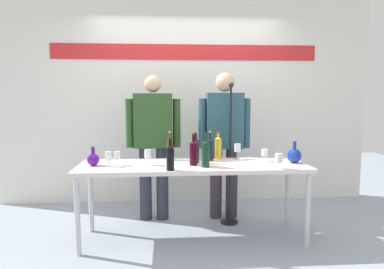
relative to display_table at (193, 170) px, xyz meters
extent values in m
plane|color=#95A0B0|center=(0.00, 0.00, -0.72)|extent=(10.00, 10.00, 0.00)
cube|color=white|center=(0.00, 1.37, 0.78)|extent=(5.02, 0.10, 3.00)
cube|color=red|center=(0.00, 1.31, 1.31)|extent=(3.52, 0.01, 0.20)
cube|color=silver|center=(0.00, 0.00, 0.04)|extent=(2.27, 0.66, 0.04)
cylinder|color=silver|center=(-1.07, -0.28, -0.35)|extent=(0.05, 0.05, 0.74)
cylinder|color=silver|center=(1.07, -0.28, -0.35)|extent=(0.05, 0.05, 0.74)
cylinder|color=silver|center=(-1.07, 0.28, -0.35)|extent=(0.05, 0.05, 0.74)
cylinder|color=silver|center=(1.07, 0.28, -0.35)|extent=(0.05, 0.05, 0.74)
sphere|color=#511188|center=(-0.98, 0.00, 0.12)|extent=(0.12, 0.12, 0.12)
cylinder|color=#511188|center=(-0.98, 0.00, 0.21)|extent=(0.04, 0.04, 0.08)
sphere|color=navy|center=(1.03, 0.00, 0.14)|extent=(0.15, 0.15, 0.15)
cylinder|color=navy|center=(1.03, 0.00, 0.24)|extent=(0.04, 0.04, 0.08)
cylinder|color=#2C2E3A|center=(-0.51, 0.62, -0.29)|extent=(0.14, 0.14, 0.86)
cylinder|color=#2C2E3A|center=(-0.32, 0.62, -0.29)|extent=(0.14, 0.14, 0.86)
cube|color=#2A4C25|center=(-0.41, 0.62, 0.46)|extent=(0.44, 0.22, 0.62)
cylinder|color=#2A4C25|center=(-0.68, 0.62, 0.42)|extent=(0.09, 0.09, 0.56)
cylinder|color=#2A4C25|center=(-0.14, 0.62, 0.42)|extent=(0.09, 0.09, 0.56)
sphere|color=#DAAE89|center=(-0.41, 0.62, 0.87)|extent=(0.19, 0.19, 0.19)
cylinder|color=#352D33|center=(0.32, 0.62, -0.30)|extent=(0.14, 0.14, 0.84)
cylinder|color=#352D33|center=(0.51, 0.62, -0.30)|extent=(0.14, 0.14, 0.84)
cube|color=#28505E|center=(0.41, 0.62, 0.45)|extent=(0.42, 0.22, 0.65)
cylinder|color=#28505E|center=(0.15, 0.62, 0.42)|extent=(0.09, 0.09, 0.58)
cylinder|color=#28505E|center=(0.67, 0.62, 0.42)|extent=(0.09, 0.09, 0.58)
sphere|color=#D2AB8C|center=(0.41, 0.62, 0.89)|extent=(0.22, 0.22, 0.22)
cylinder|color=black|center=(0.00, -0.05, 0.17)|extent=(0.07, 0.07, 0.22)
cone|color=black|center=(0.00, -0.05, 0.29)|extent=(0.07, 0.07, 0.03)
cylinder|color=black|center=(0.00, -0.05, 0.32)|extent=(0.03, 0.03, 0.08)
cylinder|color=black|center=(0.00, -0.05, 0.37)|extent=(0.03, 0.03, 0.02)
cylinder|color=gold|center=(0.29, 0.25, 0.17)|extent=(0.07, 0.07, 0.22)
cone|color=gold|center=(0.29, 0.25, 0.30)|extent=(0.07, 0.07, 0.03)
cylinder|color=gold|center=(0.29, 0.25, 0.31)|extent=(0.03, 0.03, 0.06)
cylinder|color=#AA1917|center=(0.29, 0.25, 0.35)|extent=(0.03, 0.03, 0.02)
cylinder|color=black|center=(0.05, 0.21, 0.17)|extent=(0.06, 0.06, 0.21)
cone|color=black|center=(0.05, 0.21, 0.28)|extent=(0.06, 0.06, 0.03)
cylinder|color=black|center=(0.05, 0.21, 0.30)|extent=(0.02, 0.02, 0.07)
cylinder|color=gold|center=(0.05, 0.21, 0.34)|extent=(0.03, 0.03, 0.02)
cylinder|color=black|center=(0.19, 0.20, 0.17)|extent=(0.07, 0.07, 0.21)
cone|color=black|center=(0.19, 0.20, 0.28)|extent=(0.07, 0.07, 0.03)
cylinder|color=black|center=(0.19, 0.20, 0.31)|extent=(0.02, 0.02, 0.08)
cylinder|color=gold|center=(0.19, 0.20, 0.36)|extent=(0.03, 0.03, 0.02)
cylinder|color=#48320C|center=(-0.23, 0.25, 0.17)|extent=(0.07, 0.07, 0.21)
cone|color=#48320C|center=(-0.23, 0.25, 0.29)|extent=(0.07, 0.07, 0.03)
cylinder|color=#48320C|center=(-0.23, 0.25, 0.31)|extent=(0.02, 0.02, 0.07)
cylinder|color=gold|center=(-0.23, 0.25, 0.36)|extent=(0.03, 0.03, 0.02)
cylinder|color=#11321F|center=(0.11, -0.14, 0.18)|extent=(0.07, 0.07, 0.23)
cone|color=#11321F|center=(0.11, -0.14, 0.31)|extent=(0.07, 0.07, 0.03)
cylinder|color=#11321F|center=(0.11, -0.14, 0.34)|extent=(0.03, 0.03, 0.09)
cylinder|color=black|center=(0.11, -0.14, 0.39)|extent=(0.03, 0.03, 0.02)
cylinder|color=black|center=(0.03, 0.06, 0.17)|extent=(0.07, 0.07, 0.21)
cone|color=black|center=(0.03, 0.06, 0.28)|extent=(0.07, 0.07, 0.03)
cylinder|color=black|center=(0.03, 0.06, 0.31)|extent=(0.03, 0.03, 0.09)
cylinder|color=black|center=(0.03, 0.06, 0.36)|extent=(0.03, 0.03, 0.02)
cylinder|color=black|center=(-0.23, -0.27, 0.17)|extent=(0.07, 0.07, 0.21)
cone|color=black|center=(-0.23, -0.27, 0.28)|extent=(0.07, 0.07, 0.03)
cylinder|color=black|center=(-0.23, -0.27, 0.31)|extent=(0.03, 0.03, 0.08)
cylinder|color=black|center=(-0.23, -0.27, 0.36)|extent=(0.03, 0.03, 0.02)
cylinder|color=white|center=(-0.45, -0.01, 0.06)|extent=(0.06, 0.06, 0.00)
cylinder|color=white|center=(-0.45, -0.01, 0.10)|extent=(0.01, 0.01, 0.07)
cylinder|color=white|center=(-0.45, -0.01, 0.18)|extent=(0.07, 0.07, 0.08)
cylinder|color=white|center=(-0.82, -0.05, 0.06)|extent=(0.05, 0.05, 0.00)
cylinder|color=white|center=(-0.82, -0.05, 0.09)|extent=(0.01, 0.01, 0.06)
cylinder|color=white|center=(-0.82, -0.05, 0.17)|extent=(0.06, 0.06, 0.08)
cylinder|color=white|center=(-0.74, 0.00, 0.06)|extent=(0.06, 0.06, 0.00)
cylinder|color=white|center=(-0.74, 0.00, 0.09)|extent=(0.01, 0.01, 0.06)
cylinder|color=white|center=(-0.74, 0.00, 0.16)|extent=(0.06, 0.06, 0.08)
cylinder|color=white|center=(0.50, 0.25, 0.06)|extent=(0.06, 0.06, 0.00)
cylinder|color=white|center=(0.50, 0.25, 0.10)|extent=(0.01, 0.01, 0.08)
cylinder|color=white|center=(0.50, 0.25, 0.18)|extent=(0.07, 0.07, 0.09)
cylinder|color=white|center=(0.78, -0.26, 0.06)|extent=(0.06, 0.06, 0.00)
cylinder|color=white|center=(0.78, -0.26, 0.09)|extent=(0.01, 0.01, 0.06)
cylinder|color=white|center=(0.78, -0.26, 0.16)|extent=(0.07, 0.07, 0.08)
cylinder|color=white|center=(0.75, 0.08, 0.06)|extent=(0.06, 0.06, 0.00)
cylinder|color=white|center=(0.75, 0.08, 0.10)|extent=(0.01, 0.01, 0.06)
cylinder|color=white|center=(0.75, 0.08, 0.16)|extent=(0.07, 0.07, 0.07)
cylinder|color=black|center=(0.45, 0.43, -0.71)|extent=(0.20, 0.20, 0.02)
cylinder|color=black|center=(0.45, 0.43, 0.06)|extent=(0.02, 0.02, 1.54)
sphere|color=#232328|center=(0.45, 0.43, 0.86)|extent=(0.06, 0.06, 0.06)
camera|label=1|loc=(-0.25, -3.40, 0.75)|focal=32.58mm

